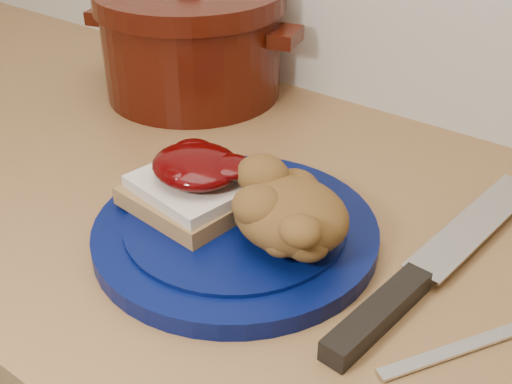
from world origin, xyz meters
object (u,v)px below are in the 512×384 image
Objects in this scene: dutch_oven at (192,41)px; butter_knife at (464,347)px; pepper_grinder at (154,53)px; plate at (236,232)px; chef_knife at (408,286)px.

butter_knife is at bearing -26.38° from dutch_oven.
plate is at bearing -34.01° from pepper_grinder.
chef_knife is 2.29× the size of butter_knife.
dutch_oven is (-0.52, 0.26, 0.07)m from butter_knife.
butter_knife is at bearing -111.78° from chef_knife.
chef_knife is at bearing -26.31° from dutch_oven.
butter_knife is at bearing -21.87° from pepper_grinder.
pepper_grinder is (-0.56, 0.23, 0.06)m from butter_knife.
chef_knife is (0.17, 0.03, 0.00)m from plate.
chef_knife is at bearing 93.40° from butter_knife.
dutch_oven reaches higher than pepper_grinder.
butter_knife is (0.06, -0.03, -0.01)m from chef_knife.
plate is 0.17m from chef_knife.
butter_knife is 1.35× the size of pepper_grinder.
dutch_oven is 0.06m from pepper_grinder.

